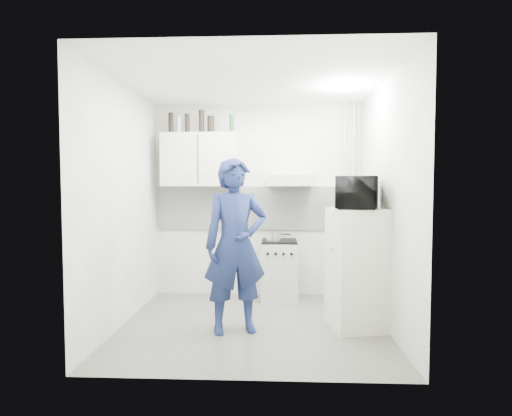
{
  "coord_description": "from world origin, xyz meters",
  "views": [
    {
      "loc": [
        0.22,
        -4.24,
        1.49
      ],
      "look_at": [
        0.03,
        0.3,
        1.25
      ],
      "focal_mm": 28.0,
      "sensor_mm": 36.0,
      "label": 1
    }
  ],
  "objects": [
    {
      "name": "floor",
      "position": [
        0.0,
        0.0,
        0.0
      ],
      "size": [
        2.8,
        2.8,
        0.0
      ],
      "primitive_type": "plane",
      "color": "#616159",
      "rests_on": "ground"
    },
    {
      "name": "ceiling",
      "position": [
        0.0,
        0.0,
        2.6
      ],
      "size": [
        2.8,
        2.8,
        0.0
      ],
      "primitive_type": "plane",
      "color": "white",
      "rests_on": "wall_back"
    },
    {
      "name": "wall_back",
      "position": [
        0.0,
        1.25,
        1.3
      ],
      "size": [
        2.8,
        0.0,
        2.8
      ],
      "primitive_type": "plane",
      "rotation": [
        1.57,
        0.0,
        0.0
      ],
      "color": "white",
      "rests_on": "floor"
    },
    {
      "name": "wall_left",
      "position": [
        -1.4,
        0.0,
        1.3
      ],
      "size": [
        0.0,
        2.6,
        2.6
      ],
      "primitive_type": "plane",
      "rotation": [
        1.57,
        0.0,
        1.57
      ],
      "color": "white",
      "rests_on": "floor"
    },
    {
      "name": "wall_right",
      "position": [
        1.4,
        0.0,
        1.3
      ],
      "size": [
        0.0,
        2.6,
        2.6
      ],
      "primitive_type": "plane",
      "rotation": [
        1.57,
        0.0,
        -1.57
      ],
      "color": "white",
      "rests_on": "floor"
    },
    {
      "name": "person",
      "position": [
        -0.16,
        -0.2,
        0.89
      ],
      "size": [
        0.75,
        0.6,
        1.78
      ],
      "primitive_type": "imported",
      "rotation": [
        0.0,
        0.0,
        0.3
      ],
      "color": "navy",
      "rests_on": "floor"
    },
    {
      "name": "stove",
      "position": [
        0.31,
        1.0,
        0.38
      ],
      "size": [
        0.48,
        0.48,
        0.76
      ],
      "primitive_type": "cube",
      "color": "#BAB6AC",
      "rests_on": "floor"
    },
    {
      "name": "fridge",
      "position": [
        1.1,
        -0.04,
        0.63
      ],
      "size": [
        0.61,
        0.61,
        1.26
      ],
      "primitive_type": "cube",
      "rotation": [
        0.0,
        0.0,
        0.18
      ],
      "color": "silver",
      "rests_on": "floor"
    },
    {
      "name": "stove_top",
      "position": [
        0.31,
        1.0,
        0.78
      ],
      "size": [
        0.46,
        0.46,
        0.03
      ],
      "primitive_type": "cube",
      "color": "black",
      "rests_on": "stove"
    },
    {
      "name": "saucepan",
      "position": [
        0.23,
        0.95,
        0.84
      ],
      "size": [
        0.19,
        0.19,
        0.1
      ],
      "primitive_type": "cylinder",
      "color": "silver",
      "rests_on": "stove_top"
    },
    {
      "name": "microwave",
      "position": [
        1.1,
        -0.04,
        1.43
      ],
      "size": [
        0.68,
        0.54,
        0.33
      ],
      "primitive_type": "imported",
      "rotation": [
        0.0,
        0.0,
        1.34
      ],
      "color": "black",
      "rests_on": "fridge"
    },
    {
      "name": "bottle_a",
      "position": [
        -1.14,
        1.07,
        2.34
      ],
      "size": [
        0.06,
        0.06,
        0.28
      ],
      "primitive_type": "cylinder",
      "color": "black",
      "rests_on": "upper_cabinet"
    },
    {
      "name": "bottle_b",
      "position": [
        -1.04,
        1.07,
        2.32
      ],
      "size": [
        0.06,
        0.06,
        0.23
      ],
      "primitive_type": "cylinder",
      "color": "#B2B7BC",
      "rests_on": "upper_cabinet"
    },
    {
      "name": "bottle_c",
      "position": [
        -0.92,
        1.07,
        2.33
      ],
      "size": [
        0.06,
        0.06,
        0.26
      ],
      "primitive_type": "cylinder",
      "color": "black",
      "rests_on": "upper_cabinet"
    },
    {
      "name": "bottle_d",
      "position": [
        -0.73,
        1.07,
        2.35
      ],
      "size": [
        0.07,
        0.07,
        0.31
      ],
      "primitive_type": "cylinder",
      "color": "black",
      "rests_on": "upper_cabinet"
    },
    {
      "name": "canister_a",
      "position": [
        -0.61,
        1.07,
        2.31
      ],
      "size": [
        0.09,
        0.09,
        0.23
      ],
      "primitive_type": "cylinder",
      "color": "black",
      "rests_on": "upper_cabinet"
    },
    {
      "name": "bottle_e",
      "position": [
        -0.33,
        1.07,
        2.32
      ],
      "size": [
        0.06,
        0.06,
        0.24
      ],
      "primitive_type": "cylinder",
      "color": "#144C1E",
      "rests_on": "upper_cabinet"
    },
    {
      "name": "upper_cabinet",
      "position": [
        -0.75,
        1.07,
        1.85
      ],
      "size": [
        1.0,
        0.35,
        0.7
      ],
      "primitive_type": "cube",
      "color": "silver",
      "rests_on": "wall_back"
    },
    {
      "name": "range_hood",
      "position": [
        0.45,
        1.0,
        1.57
      ],
      "size": [
        0.6,
        0.5,
        0.14
      ],
      "primitive_type": "cube",
      "color": "#BAB6AC",
      "rests_on": "wall_back"
    },
    {
      "name": "backsplash",
      "position": [
        0.0,
        1.24,
        1.2
      ],
      "size": [
        2.74,
        0.03,
        0.6
      ],
      "primitive_type": "cube",
      "color": "white",
      "rests_on": "wall_back"
    },
    {
      "name": "pipe_a",
      "position": [
        1.3,
        1.17,
        1.3
      ],
      "size": [
        0.05,
        0.05,
        2.6
      ],
      "primitive_type": "cylinder",
      "color": "#BAB6AC",
      "rests_on": "floor"
    },
    {
      "name": "pipe_b",
      "position": [
        1.18,
        1.17,
        1.3
      ],
      "size": [
        0.04,
        0.04,
        2.6
      ],
      "primitive_type": "cylinder",
      "color": "#BAB6AC",
      "rests_on": "floor"
    },
    {
      "name": "ceiling_spot_fixture",
      "position": [
        1.0,
        0.2,
        2.57
      ],
      "size": [
        0.1,
        0.1,
        0.02
      ],
      "primitive_type": "cylinder",
      "color": "white",
      "rests_on": "ceiling"
    }
  ]
}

